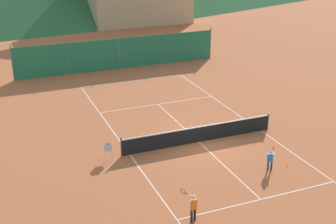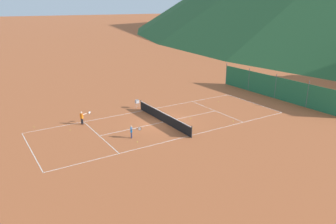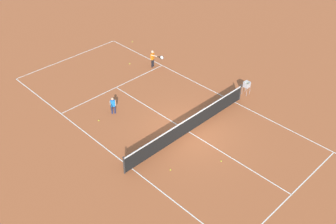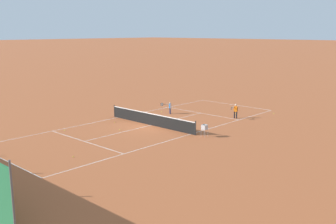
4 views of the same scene
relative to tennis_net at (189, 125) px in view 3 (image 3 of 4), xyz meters
name	(u,v)px [view 3 (image 3 of 4)]	position (x,y,z in m)	size (l,w,h in m)	color
ground_plane	(189,132)	(0.00, 0.00, -0.50)	(600.00, 600.00, 0.00)	#A8542D
court_line_markings	(189,132)	(0.00, 0.00, -0.50)	(8.25, 23.85, 0.01)	white
tennis_net	(189,125)	(0.00, 0.00, 0.00)	(9.18, 0.08, 1.06)	#2D2D2D
player_far_service	(153,58)	(-3.52, -6.68, 0.23)	(0.40, 1.07, 1.25)	black
player_far_baseline	(113,105)	(1.91, -4.22, 0.14)	(0.76, 0.78, 1.09)	#23284C
tennis_ball_mid_court	(132,42)	(-5.02, -10.70, -0.47)	(0.07, 0.07, 0.07)	#CCE033
tennis_ball_far_corner	(99,121)	(2.94, -4.27, -0.47)	(0.07, 0.07, 0.07)	#CCE033
tennis_ball_by_net_left	(170,170)	(2.83, 1.41, -0.47)	(0.07, 0.07, 0.07)	#CCE033
tennis_ball_near_corner	(130,64)	(-2.61, -8.14, -0.47)	(0.07, 0.07, 0.07)	#CCE033
tennis_ball_alley_right	(221,161)	(0.58, 2.76, -0.47)	(0.07, 0.07, 0.07)	#CCE033
ball_hopper	(247,85)	(-5.30, -0.08, 0.16)	(0.36, 0.36, 0.89)	#B7B7BC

